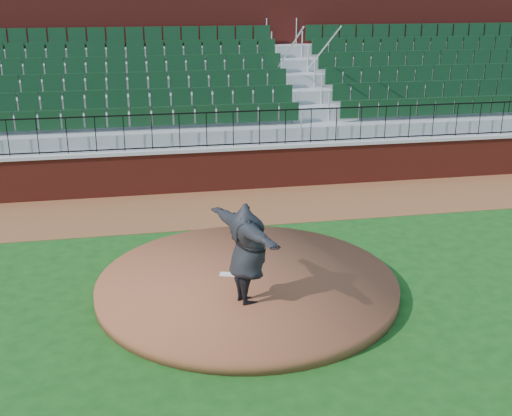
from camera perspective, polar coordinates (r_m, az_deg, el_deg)
The scene contains 10 objects.
ground at distance 12.50m, azimuth 1.30°, elevation -7.88°, with size 90.00×90.00×0.00m, color #134112.
warning_track at distance 17.40m, azimuth -2.42°, elevation 0.14°, with size 34.00×3.20×0.01m, color brown.
field_wall at distance 18.74m, azimuth -3.17°, elevation 3.43°, with size 34.00×0.35×1.20m, color maroon.
wall_cap at distance 18.57m, azimuth -3.21°, elevation 5.36°, with size 34.00×0.45×0.10m, color #B7B7B7.
wall_railing at distance 18.45m, azimuth -3.24°, elevation 7.02°, with size 34.00×0.05×1.00m, color black, non-canonical shape.
seating_stands at distance 21.01m, azimuth -4.28°, elevation 9.89°, with size 34.00×5.10×4.60m, color gray, non-canonical shape.
concourse_wall at distance 23.70m, azimuth -5.13°, elevation 12.03°, with size 34.00×0.50×5.50m, color maroon.
pitchers_mound at distance 12.66m, azimuth -0.78°, elevation -6.88°, with size 5.89×5.89×0.25m, color brown.
pitching_rubber at distance 12.75m, azimuth -2.05°, elevation -5.97°, with size 0.53×0.13×0.04m, color white.
pitcher at distance 11.35m, azimuth -0.79°, elevation -4.08°, with size 2.34×0.64×1.90m, color black.
Camera 1 is at (-2.37, -10.87, 5.70)m, focal length 44.79 mm.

